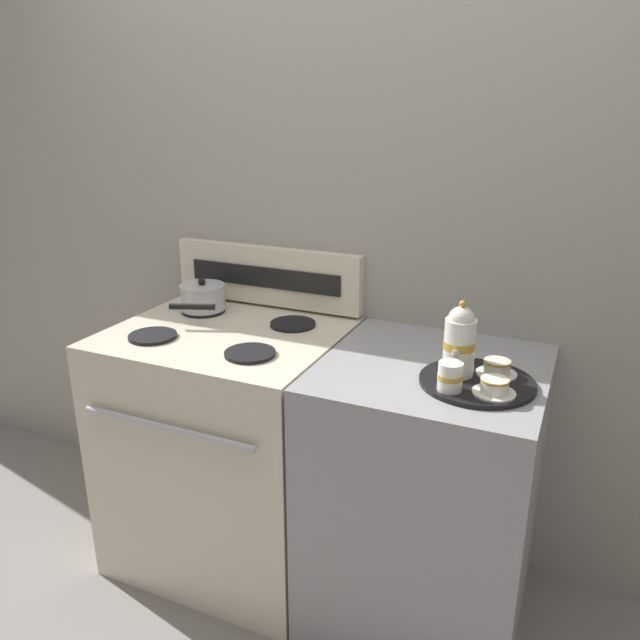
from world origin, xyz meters
name	(u,v)px	position (x,y,z in m)	size (l,w,h in m)	color
ground_plane	(314,572)	(0.00, 0.00, 0.00)	(6.00, 6.00, 0.00)	gray
wall_back	(354,266)	(0.00, 0.36, 1.10)	(6.00, 0.05, 2.20)	#9E998E
stove	(231,446)	(-0.34, 0.00, 0.46)	(0.79, 0.70, 0.93)	beige
control_panel	(267,276)	(-0.34, 0.31, 1.04)	(0.78, 0.05, 0.22)	beige
side_counter	(425,494)	(0.40, 0.00, 0.46)	(0.67, 0.67, 0.91)	#939399
saucepan	(202,297)	(-0.53, 0.15, 0.97)	(0.22, 0.28, 0.12)	#B7B7BC
serving_tray	(477,382)	(0.55, -0.08, 0.92)	(0.32, 0.32, 0.01)	black
teapot	(460,341)	(0.49, -0.06, 1.03)	(0.09, 0.15, 0.22)	white
teacup_left	(494,386)	(0.60, -0.15, 0.95)	(0.12, 0.12, 0.04)	white
teacup_right	(497,368)	(0.59, -0.02, 0.95)	(0.12, 0.12, 0.04)	white
creamer_jug	(450,376)	(0.49, -0.18, 0.97)	(0.07, 0.07, 0.08)	white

